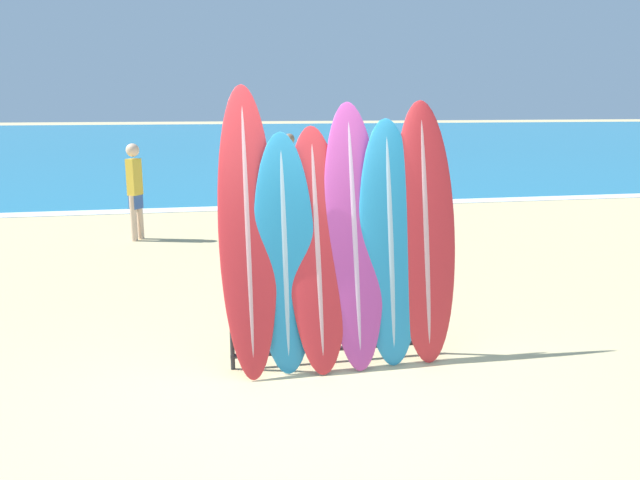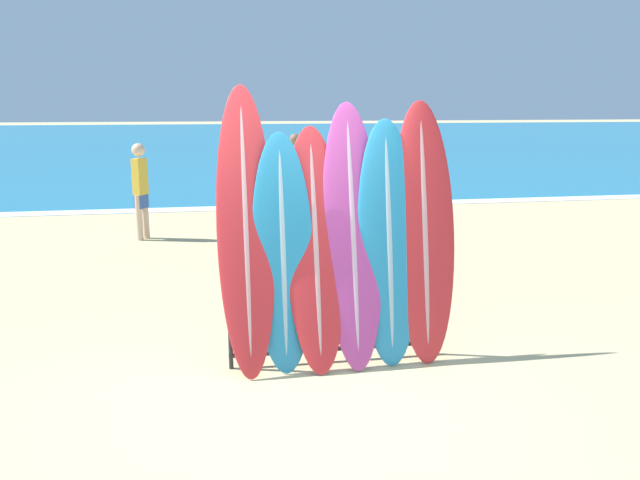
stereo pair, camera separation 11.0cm
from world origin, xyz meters
TOP-DOWN VIEW (x-y plane):
  - ground_plane at (0.00, 0.00)m, footprint 160.00×160.00m
  - ocean_water at (0.00, 38.57)m, footprint 120.00×60.00m
  - surfboard_rack at (0.37, 0.51)m, footprint 1.94×0.04m
  - surfboard_slot_0 at (-0.41, 0.56)m, footprint 0.50×0.76m
  - surfboard_slot_1 at (-0.10, 0.50)m, footprint 0.54×0.47m
  - surfboard_slot_2 at (0.19, 0.52)m, footprint 0.54×0.68m
  - surfboard_slot_3 at (0.53, 0.54)m, footprint 0.54×0.70m
  - surfboard_slot_4 at (0.86, 0.51)m, footprint 0.57×0.51m
  - surfboard_slot_5 at (1.19, 0.52)m, footprint 0.58×0.56m
  - person_near_water at (1.06, 8.20)m, footprint 0.23×0.29m
  - person_mid_beach at (-1.89, 6.27)m, footprint 0.26×0.29m
  - person_far_left at (-0.26, 6.01)m, footprint 0.29×0.23m

SIDE VIEW (x-z plane):
  - ground_plane at x=0.00m, z-range 0.00..0.00m
  - ocean_water at x=0.00m, z-range 0.00..0.01m
  - surfboard_rack at x=0.37m, z-range 0.03..0.98m
  - person_mid_beach at x=-1.89m, z-range 0.08..1.74m
  - person_near_water at x=1.06m, z-range 0.08..1.79m
  - person_far_left at x=-0.26m, z-range 0.08..1.82m
  - surfboard_slot_1 at x=-0.10m, z-range 0.00..2.09m
  - surfboard_slot_2 at x=0.19m, z-range 0.00..2.14m
  - surfboard_slot_4 at x=0.86m, z-range 0.00..2.20m
  - surfboard_slot_3 at x=0.53m, z-range 0.00..2.35m
  - surfboard_slot_5 at x=1.19m, z-range 0.00..2.36m
  - surfboard_slot_0 at x=-0.41m, z-range 0.00..2.50m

